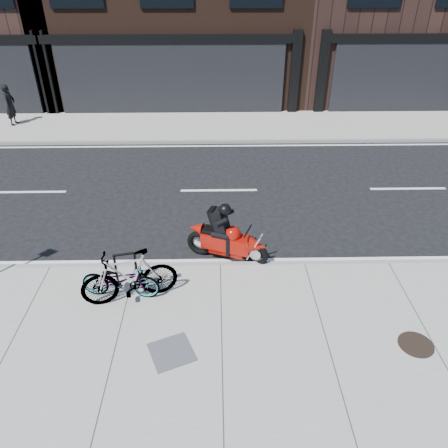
{
  "coord_description": "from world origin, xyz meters",
  "views": [
    {
      "loc": [
        -0.07,
        -10.17,
        6.45
      ],
      "look_at": [
        0.1,
        -1.4,
        0.9
      ],
      "focal_mm": 35.0,
      "sensor_mm": 36.0,
      "label": 1
    }
  ],
  "objects_px": {
    "bike_rack": "(126,266)",
    "manhole_cover": "(416,344)",
    "bicycle_rear": "(129,276)",
    "bicycle_front": "(120,279)",
    "pedestrian": "(10,105)",
    "motorcycle": "(230,239)",
    "utility_grate": "(172,352)"
  },
  "relations": [
    {
      "from": "bicycle_rear",
      "to": "manhole_cover",
      "type": "height_order",
      "value": "bicycle_rear"
    },
    {
      "from": "bike_rack",
      "to": "bicycle_front",
      "type": "relative_size",
      "value": 0.49
    },
    {
      "from": "bike_rack",
      "to": "pedestrian",
      "type": "bearing_deg",
      "value": 121.87
    },
    {
      "from": "motorcycle",
      "to": "utility_grate",
      "type": "xyz_separation_m",
      "value": [
        -1.18,
        -2.98,
        -0.49
      ]
    },
    {
      "from": "bicycle_rear",
      "to": "manhole_cover",
      "type": "distance_m",
      "value": 5.75
    },
    {
      "from": "bicycle_front",
      "to": "pedestrian",
      "type": "height_order",
      "value": "pedestrian"
    },
    {
      "from": "bike_rack",
      "to": "manhole_cover",
      "type": "distance_m",
      "value": 6.06
    },
    {
      "from": "utility_grate",
      "to": "motorcycle",
      "type": "bearing_deg",
      "value": 68.42
    },
    {
      "from": "bicycle_front",
      "to": "motorcycle",
      "type": "bearing_deg",
      "value": -54.08
    },
    {
      "from": "bicycle_front",
      "to": "motorcycle",
      "type": "xyz_separation_m",
      "value": [
        2.36,
        1.38,
        0.06
      ]
    },
    {
      "from": "bicycle_front",
      "to": "pedestrian",
      "type": "bearing_deg",
      "value": 36.29
    },
    {
      "from": "bicycle_front",
      "to": "pedestrian",
      "type": "xyz_separation_m",
      "value": [
        -6.5,
        10.94,
        0.4
      ]
    },
    {
      "from": "bicycle_rear",
      "to": "pedestrian",
      "type": "height_order",
      "value": "pedestrian"
    },
    {
      "from": "bicycle_rear",
      "to": "bicycle_front",
      "type": "bearing_deg",
      "value": -131.03
    },
    {
      "from": "motorcycle",
      "to": "bicycle_front",
      "type": "bearing_deg",
      "value": -128.79
    },
    {
      "from": "bicycle_front",
      "to": "bicycle_rear",
      "type": "distance_m",
      "value": 0.3
    },
    {
      "from": "bicycle_rear",
      "to": "motorcycle",
      "type": "relative_size",
      "value": 1.01
    },
    {
      "from": "motorcycle",
      "to": "pedestrian",
      "type": "xyz_separation_m",
      "value": [
        -8.86,
        9.56,
        0.33
      ]
    },
    {
      "from": "utility_grate",
      "to": "bicycle_front",
      "type": "bearing_deg",
      "value": 126.47
    },
    {
      "from": "bike_rack",
      "to": "pedestrian",
      "type": "xyz_separation_m",
      "value": [
        -6.55,
        10.53,
        0.36
      ]
    },
    {
      "from": "bicycle_front",
      "to": "pedestrian",
      "type": "relative_size",
      "value": 1.0
    },
    {
      "from": "bike_rack",
      "to": "manhole_cover",
      "type": "bearing_deg",
      "value": -18.51
    },
    {
      "from": "bicycle_front",
      "to": "bicycle_rear",
      "type": "relative_size",
      "value": 0.83
    },
    {
      "from": "bicycle_front",
      "to": "utility_grate",
      "type": "relative_size",
      "value": 2.22
    },
    {
      "from": "pedestrian",
      "to": "bicycle_rear",
      "type": "bearing_deg",
      "value": -145.93
    },
    {
      "from": "bicycle_front",
      "to": "bicycle_rear",
      "type": "height_order",
      "value": "bicycle_rear"
    },
    {
      "from": "bike_rack",
      "to": "manhole_cover",
      "type": "relative_size",
      "value": 1.23
    },
    {
      "from": "bicycle_rear",
      "to": "motorcycle",
      "type": "bearing_deg",
      "value": 109.41
    },
    {
      "from": "bicycle_rear",
      "to": "utility_grate",
      "type": "bearing_deg",
      "value": 17.28
    },
    {
      "from": "bike_rack",
      "to": "motorcycle",
      "type": "relative_size",
      "value": 0.41
    },
    {
      "from": "utility_grate",
      "to": "bike_rack",
      "type": "bearing_deg",
      "value": 119.4
    },
    {
      "from": "bike_rack",
      "to": "motorcycle",
      "type": "xyz_separation_m",
      "value": [
        2.31,
        0.97,
        0.02
      ]
    }
  ]
}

